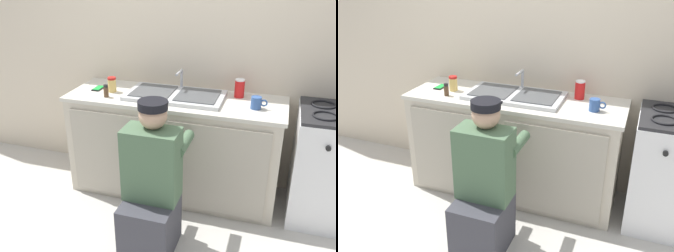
{
  "view_description": "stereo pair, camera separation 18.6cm",
  "coord_description": "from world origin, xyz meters",
  "views": [
    {
      "loc": [
        0.82,
        -2.51,
        1.93
      ],
      "look_at": [
        0.0,
        0.1,
        0.71
      ],
      "focal_mm": 40.0,
      "sensor_mm": 36.0,
      "label": 1
    },
    {
      "loc": [
        1.0,
        -2.45,
        1.93
      ],
      "look_at": [
        0.0,
        0.1,
        0.71
      ],
      "focal_mm": 40.0,
      "sensor_mm": 36.0,
      "label": 2
    }
  ],
  "objects": [
    {
      "name": "soda_cup_red",
      "position": [
        0.5,
        0.46,
        0.97
      ],
      "size": [
        0.08,
        0.08,
        0.15
      ],
      "color": "red",
      "rests_on": "countertop"
    },
    {
      "name": "counter_cabinet",
      "position": [
        0.0,
        0.29,
        0.43
      ],
      "size": [
        1.77,
        0.62,
        0.86
      ],
      "color": "beige",
      "rests_on": "ground_plane"
    },
    {
      "name": "countertop",
      "position": [
        0.0,
        0.3,
        0.88
      ],
      "size": [
        1.81,
        0.62,
        0.03
      ],
      "primitive_type": "cube",
      "color": "beige",
      "rests_on": "counter_cabinet"
    },
    {
      "name": "plumber_person",
      "position": [
        0.05,
        -0.45,
        0.46
      ],
      "size": [
        0.42,
        0.61,
        1.1
      ],
      "color": "#3F3F47",
      "rests_on": "ground_plane"
    },
    {
      "name": "stove_range",
      "position": [
        1.3,
        0.3,
        0.46
      ],
      "size": [
        0.62,
        0.62,
        0.92
      ],
      "color": "white",
      "rests_on": "ground_plane"
    },
    {
      "name": "condiment_jar",
      "position": [
        -0.56,
        0.27,
        0.96
      ],
      "size": [
        0.07,
        0.07,
        0.13
      ],
      "color": "#DBB760",
      "rests_on": "countertop"
    },
    {
      "name": "cell_phone",
      "position": [
        -0.71,
        0.3,
        0.9
      ],
      "size": [
        0.07,
        0.14,
        0.01
      ],
      "color": "black",
      "rests_on": "countertop"
    },
    {
      "name": "ground_plane",
      "position": [
        0.0,
        0.0,
        0.0
      ],
      "size": [
        12.0,
        12.0,
        0.0
      ],
      "primitive_type": "plane",
      "color": "beige"
    },
    {
      "name": "back_wall",
      "position": [
        0.0,
        0.65,
        1.25
      ],
      "size": [
        6.0,
        0.1,
        2.5
      ],
      "primitive_type": "cube",
      "color": "beige",
      "rests_on": "ground_plane"
    },
    {
      "name": "coffee_mug",
      "position": [
        0.66,
        0.23,
        0.94
      ],
      "size": [
        0.13,
        0.08,
        0.09
      ],
      "color": "#335699",
      "rests_on": "countertop"
    },
    {
      "name": "spice_bottle_pepper",
      "position": [
        -0.55,
        0.13,
        0.94
      ],
      "size": [
        0.04,
        0.04,
        0.1
      ],
      "color": "#513823",
      "rests_on": "countertop"
    },
    {
      "name": "sink_double_basin",
      "position": [
        0.0,
        0.3,
        0.91
      ],
      "size": [
        0.8,
        0.44,
        0.19
      ],
      "color": "silver",
      "rests_on": "countertop"
    }
  ]
}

